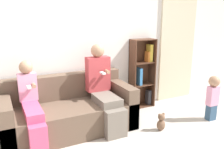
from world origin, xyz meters
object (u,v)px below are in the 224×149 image
object	(u,v)px
child_seated	(32,104)
teddy_bear	(161,122)
adult_seated	(103,87)
bookshelf	(142,73)
couch	(69,112)
toddler_standing	(213,95)

from	to	relation	value
child_seated	teddy_bear	world-z (taller)	child_seated
teddy_bear	adult_seated	bearing A→B (deg)	143.06
adult_seated	bookshelf	world-z (taller)	bookshelf
couch	child_seated	distance (m)	0.61
teddy_bear	child_seated	bearing A→B (deg)	164.42
couch	teddy_bear	distance (m)	1.38
adult_seated	toddler_standing	world-z (taller)	adult_seated
couch	adult_seated	size ratio (longest dim) A/B	1.51
child_seated	teddy_bear	bearing A→B (deg)	-15.58
couch	bookshelf	xyz separation A→B (m)	(1.50, 0.33, 0.35)
couch	adult_seated	world-z (taller)	adult_seated
toddler_standing	bookshelf	world-z (taller)	bookshelf
toddler_standing	child_seated	bearing A→B (deg)	168.52
child_seated	teddy_bear	xyz separation A→B (m)	(1.74, -0.49, -0.42)
couch	bookshelf	bearing A→B (deg)	12.61
adult_seated	child_seated	world-z (taller)	adult_seated
couch	child_seated	size ratio (longest dim) A/B	1.74
bookshelf	teddy_bear	world-z (taller)	bookshelf
couch	toddler_standing	world-z (taller)	couch
adult_seated	bookshelf	size ratio (longest dim) A/B	0.99
child_seated	bookshelf	xyz separation A→B (m)	(2.02, 0.48, 0.09)
child_seated	bookshelf	bearing A→B (deg)	13.33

